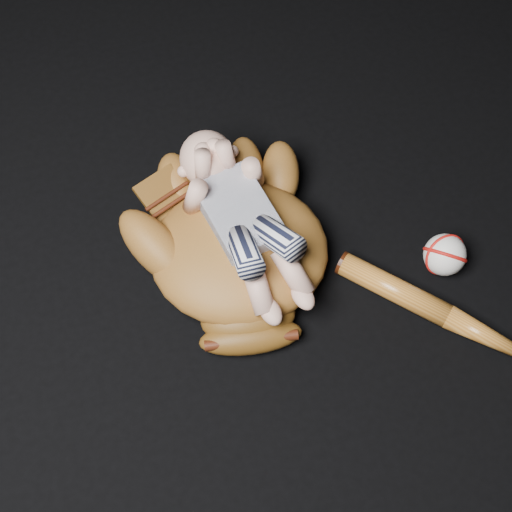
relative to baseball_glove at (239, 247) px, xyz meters
name	(u,v)px	position (x,y,z in m)	size (l,w,h in m)	color
baseball_glove	(239,247)	(0.00, 0.00, 0.00)	(0.37, 0.43, 0.13)	brown
newborn_baby	(247,223)	(0.02, 0.01, 0.05)	(0.16, 0.36, 0.15)	#DBA38D
baseball_bat	(462,323)	(0.31, -0.23, -0.05)	(0.04, 0.44, 0.04)	#AA6420
baseball	(445,255)	(0.33, -0.11, -0.03)	(0.07, 0.07, 0.07)	white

